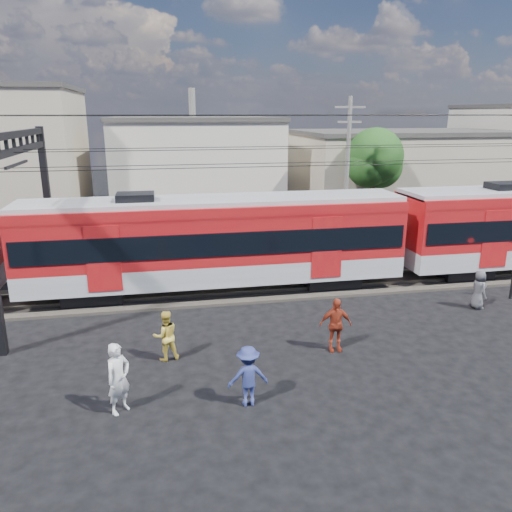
% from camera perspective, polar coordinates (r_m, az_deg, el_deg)
% --- Properties ---
extents(ground, '(120.00, 120.00, 0.00)m').
position_cam_1_polar(ground, '(15.40, 8.47, -13.66)').
color(ground, black).
rests_on(ground, ground).
extents(track_bed, '(70.00, 3.40, 0.12)m').
position_cam_1_polar(track_bed, '(22.40, 1.80, -3.61)').
color(track_bed, '#2D2823').
rests_on(track_bed, ground).
extents(rail_near, '(70.00, 0.12, 0.12)m').
position_cam_1_polar(rail_near, '(21.67, 2.23, -3.96)').
color(rail_near, '#59544C').
rests_on(rail_near, track_bed).
extents(rail_far, '(70.00, 0.12, 0.12)m').
position_cam_1_polar(rail_far, '(23.05, 1.39, -2.71)').
color(rail_far, '#59544C').
rests_on(rail_far, track_bed).
extents(commuter_train, '(50.30, 3.08, 4.17)m').
position_cam_1_polar(commuter_train, '(21.35, -4.11, 1.94)').
color(commuter_train, black).
rests_on(commuter_train, ground).
extents(catenary, '(70.00, 9.30, 7.52)m').
position_cam_1_polar(catenary, '(21.10, -21.92, 8.23)').
color(catenary, black).
rests_on(catenary, ground).
extents(building_midwest, '(12.24, 12.24, 7.30)m').
position_cam_1_polar(building_midwest, '(39.86, -7.09, 10.26)').
color(building_midwest, beige).
rests_on(building_midwest, ground).
extents(building_mideast, '(16.32, 10.20, 6.30)m').
position_cam_1_polar(building_mideast, '(41.29, 16.30, 9.25)').
color(building_mideast, '#9F8F7A').
rests_on(building_mideast, ground).
extents(utility_pole_mid, '(1.80, 0.24, 8.50)m').
position_cam_1_polar(utility_pole_mid, '(29.72, 10.38, 9.88)').
color(utility_pole_mid, slate).
rests_on(utility_pole_mid, ground).
extents(tree_near, '(3.82, 3.64, 6.72)m').
position_cam_1_polar(tree_near, '(33.77, 13.63, 10.63)').
color(tree_near, '#382619').
rests_on(tree_near, ground).
extents(pedestrian_a, '(0.83, 0.82, 1.94)m').
position_cam_1_polar(pedestrian_a, '(13.77, -15.45, -13.32)').
color(pedestrian_a, silver).
rests_on(pedestrian_a, ground).
extents(pedestrian_b, '(0.92, 0.79, 1.65)m').
position_cam_1_polar(pedestrian_b, '(16.18, -10.29, -8.94)').
color(pedestrian_b, gold).
rests_on(pedestrian_b, ground).
extents(pedestrian_c, '(1.12, 0.68, 1.69)m').
position_cam_1_polar(pedestrian_c, '(13.65, -0.91, -13.56)').
color(pedestrian_c, navy).
rests_on(pedestrian_c, ground).
extents(pedestrian_d, '(1.10, 0.53, 1.82)m').
position_cam_1_polar(pedestrian_d, '(16.69, 9.05, -7.76)').
color(pedestrian_d, maroon).
rests_on(pedestrian_d, ground).
extents(pedestrian_e, '(0.52, 0.79, 1.58)m').
position_cam_1_polar(pedestrian_e, '(21.86, 24.11, -3.53)').
color(pedestrian_e, '#454549').
rests_on(pedestrian_e, ground).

